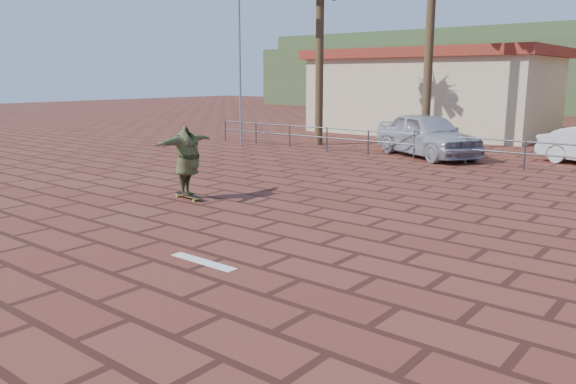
# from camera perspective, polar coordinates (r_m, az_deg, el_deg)

# --- Properties ---
(ground) EXTENTS (120.00, 120.00, 0.00)m
(ground) POSITION_cam_1_polar(r_m,az_deg,el_deg) (10.88, -6.46, -4.74)
(ground) COLOR brown
(ground) RESTS_ON ground
(paint_stripe) EXTENTS (1.40, 0.22, 0.01)m
(paint_stripe) POSITION_cam_1_polar(r_m,az_deg,el_deg) (9.61, -8.61, -7.01)
(paint_stripe) COLOR white
(paint_stripe) RESTS_ON ground
(guardrail) EXTENTS (24.06, 0.06, 1.00)m
(guardrail) POSITION_cam_1_polar(r_m,az_deg,el_deg) (20.84, 17.67, 4.55)
(guardrail) COLOR #47494F
(guardrail) RESTS_ON ground
(flagpole) EXTENTS (1.30, 0.10, 8.00)m
(flagpole) POSITION_cam_1_polar(r_m,az_deg,el_deg) (25.26, -4.74, 15.19)
(flagpole) COLOR gray
(flagpole) RESTS_ON ground
(building_west) EXTENTS (12.60, 7.60, 4.50)m
(building_west) POSITION_cam_1_polar(r_m,az_deg,el_deg) (32.26, 14.39, 9.90)
(building_west) COLOR beige
(building_west) RESTS_ON ground
(hill_back) EXTENTS (35.00, 14.00, 8.00)m
(hill_back) POSITION_cam_1_polar(r_m,az_deg,el_deg) (69.83, 14.20, 12.06)
(hill_back) COLOR #384C28
(hill_back) RESTS_ON ground
(longboard) EXTENTS (1.08, 0.34, 0.10)m
(longboard) POSITION_cam_1_polar(r_m,az_deg,el_deg) (14.48, -10.07, -0.37)
(longboard) COLOR olive
(longboard) RESTS_ON ground
(skateboarder) EXTENTS (1.06, 2.25, 1.77)m
(skateboarder) POSITION_cam_1_polar(r_m,az_deg,el_deg) (14.33, -10.19, 3.16)
(skateboarder) COLOR #444927
(skateboarder) RESTS_ON longboard
(car_silver) EXTENTS (5.31, 4.19, 1.69)m
(car_silver) POSITION_cam_1_polar(r_m,az_deg,el_deg) (22.50, 13.93, 5.67)
(car_silver) COLOR #A5A6AC
(car_silver) RESTS_ON ground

